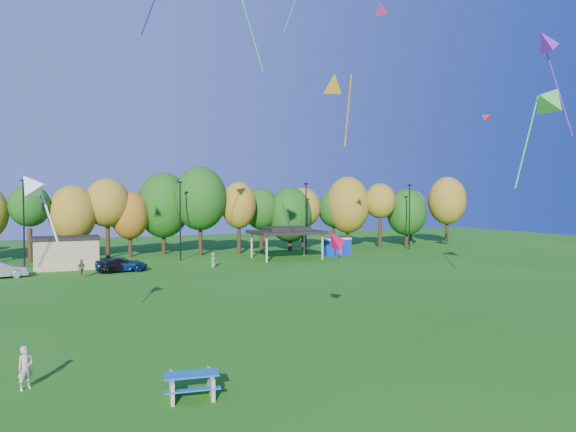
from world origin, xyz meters
name	(u,v)px	position (x,y,z in m)	size (l,w,h in m)	color
ground	(330,369)	(0.00, 0.00, 0.00)	(160.00, 160.00, 0.00)	#19600F
tree_line	(146,209)	(-1.03, 45.51, 5.91)	(93.57, 10.55, 11.15)	black
lamp_posts	(180,218)	(2.00, 40.00, 4.90)	(64.50, 0.25, 9.09)	black
utility_building	(67,252)	(-10.00, 38.00, 1.64)	(6.30, 4.30, 3.25)	tan
pavilion	(287,231)	(14.00, 37.00, 3.23)	(8.20, 6.20, 3.77)	tan
porta_potties	(337,247)	(21.09, 37.40, 1.10)	(3.75, 1.46, 2.18)	#0D2CA9
picnic_table	(192,383)	(-5.98, -0.58, 0.49)	(2.15, 1.87, 0.84)	tan
kite_flyer	(26,368)	(-11.54, 2.58, 0.82)	(0.60, 0.39, 1.64)	beige
car_c	(122,264)	(-5.09, 33.56, 0.69)	(2.28, 4.95, 1.37)	navy
car_d	(120,266)	(-5.25, 33.27, 0.63)	(1.75, 4.31, 1.25)	black
far_person_2	(213,260)	(3.94, 32.86, 0.77)	(0.75, 0.49, 1.54)	gray
far_person_3	(340,251)	(19.67, 34.18, 0.91)	(0.66, 0.44, 1.82)	#A34D8D
far_person_4	(81,268)	(-8.83, 30.84, 0.84)	(0.99, 0.41, 1.68)	#697A4A
kite_0	(333,83)	(7.63, 13.80, 15.43)	(2.01, 3.52, 5.64)	orange
kite_1	(552,98)	(21.60, 7.25, 14.26)	(4.90, 2.49, 7.91)	green
kite_2	(381,7)	(12.27, 14.75, 21.76)	(1.85, 1.83, 1.50)	#F92992
kite_4	(485,117)	(29.73, 21.84, 15.57)	(1.21, 1.37, 1.16)	red
kite_5	(335,239)	(2.99, 5.09, 5.00)	(1.41, 1.08, 1.34)	#CB0B40
kite_6	(546,42)	(25.10, 10.74, 19.60)	(5.09, 2.38, 8.56)	purple
kite_15	(30,185)	(-11.56, 7.75, 7.81)	(2.16, 1.82, 3.54)	silver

